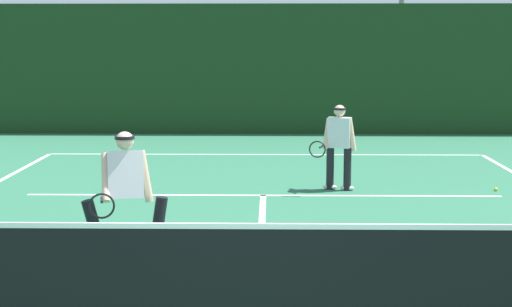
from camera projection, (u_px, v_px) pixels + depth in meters
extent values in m
cube|color=white|center=(265.00, 154.00, 18.32)|extent=(10.01, 0.10, 0.01)
cube|color=white|center=(263.00, 195.00, 13.63)|extent=(8.16, 0.10, 0.01)
cube|color=white|center=(261.00, 243.00, 10.49)|extent=(0.10, 6.40, 0.01)
cube|color=black|center=(257.00, 281.00, 7.26)|extent=(10.79, 0.02, 0.99)
cube|color=white|center=(257.00, 226.00, 7.18)|extent=(10.79, 0.03, 0.05)
cylinder|color=black|center=(157.00, 230.00, 9.56)|extent=(0.29, 0.20, 0.82)
cylinder|color=black|center=(96.00, 232.00, 9.43)|extent=(0.35, 0.21, 0.82)
ellipsoid|color=white|center=(158.00, 258.00, 9.62)|extent=(0.28, 0.16, 0.09)
ellipsoid|color=white|center=(97.00, 262.00, 9.48)|extent=(0.28, 0.16, 0.09)
cube|color=silver|center=(126.00, 175.00, 9.40)|extent=(0.47, 0.41, 0.60)
cylinder|color=beige|center=(145.00, 176.00, 9.44)|extent=(0.20, 0.13, 0.63)
cylinder|color=beige|center=(106.00, 177.00, 9.36)|extent=(0.18, 0.45, 0.56)
sphere|color=beige|center=(125.00, 141.00, 9.34)|extent=(0.22, 0.22, 0.22)
cylinder|color=black|center=(125.00, 137.00, 9.33)|extent=(0.28, 0.28, 0.04)
cylinder|color=black|center=(102.00, 200.00, 9.14)|extent=(0.08, 0.26, 0.03)
torus|color=black|center=(102.00, 206.00, 8.81)|extent=(0.29, 0.08, 0.29)
cylinder|color=black|center=(347.00, 169.00, 14.03)|extent=(0.17, 0.17, 0.76)
cylinder|color=black|center=(330.00, 168.00, 14.12)|extent=(0.17, 0.17, 0.76)
ellipsoid|color=white|center=(347.00, 188.00, 14.08)|extent=(0.28, 0.17, 0.09)
ellipsoid|color=white|center=(330.00, 187.00, 14.17)|extent=(0.28, 0.17, 0.09)
cube|color=silver|center=(339.00, 133.00, 13.98)|extent=(0.44, 0.31, 0.54)
cylinder|color=beige|center=(352.00, 134.00, 13.92)|extent=(0.20, 0.14, 0.59)
cylinder|color=beige|center=(327.00, 133.00, 14.04)|extent=(0.20, 0.42, 0.53)
sphere|color=beige|center=(340.00, 111.00, 13.92)|extent=(0.20, 0.20, 0.20)
cylinder|color=black|center=(340.00, 109.00, 13.92)|extent=(0.27, 0.27, 0.04)
cylinder|color=black|center=(321.00, 147.00, 13.85)|extent=(0.10, 0.26, 0.03)
torus|color=black|center=(317.00, 149.00, 13.53)|extent=(0.29, 0.10, 0.29)
sphere|color=#D1E033|center=(496.00, 189.00, 14.02)|extent=(0.07, 0.07, 0.07)
cube|color=#173418|center=(266.00, 69.00, 21.95)|extent=(17.80, 0.12, 3.60)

